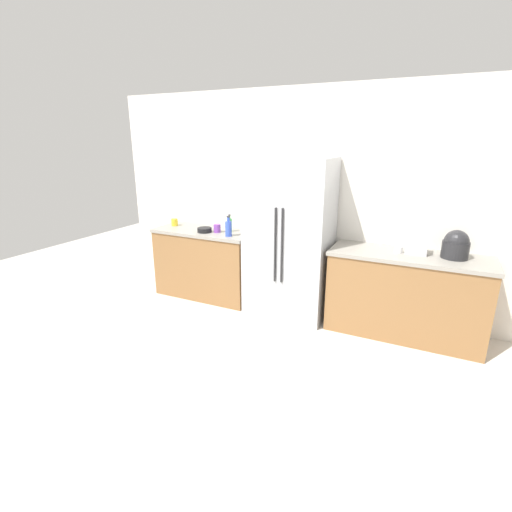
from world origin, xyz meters
TOP-DOWN VIEW (x-y plane):
  - ground_plane at (0.00, 0.00)m, footprint 10.95×10.95m
  - kitchen_back_panel at (0.00, 1.90)m, footprint 5.48×0.10m
  - counter_left at (-1.32, 1.55)m, footprint 1.35×0.61m
  - counter_right at (1.20, 1.55)m, footprint 1.61×0.61m
  - refrigerator at (-0.13, 1.51)m, footprint 0.95×0.66m
  - toaster at (1.25, 1.59)m, footprint 0.21×0.18m
  - rice_cooker at (1.60, 1.60)m, footprint 0.25×0.25m
  - bottle_a at (-0.87, 1.39)m, footprint 0.08×0.08m
  - bottle_b at (-0.98, 1.61)m, footprint 0.06×0.06m
  - cup_a at (-1.11, 1.50)m, footprint 0.09×0.09m
  - cup_b at (1.08, 1.55)m, footprint 0.08×0.08m
  - cup_c at (-1.84, 1.57)m, footprint 0.09×0.09m
  - bowl_a at (-1.26, 1.44)m, footprint 0.18×0.18m

SIDE VIEW (x-z plane):
  - ground_plane at x=0.00m, z-range 0.00..0.00m
  - counter_right at x=1.20m, z-range 0.00..0.91m
  - counter_left at x=-1.32m, z-range 0.00..0.91m
  - refrigerator at x=-0.13m, z-range 0.00..1.86m
  - bowl_a at x=-1.26m, z-range 0.91..0.97m
  - cup_b at x=1.08m, z-range 0.91..0.98m
  - cup_c at x=-1.84m, z-range 0.91..1.01m
  - cup_a at x=-1.11m, z-range 0.91..1.02m
  - toaster at x=1.25m, z-range 0.91..1.08m
  - bottle_b at x=-0.98m, z-range 0.89..1.12m
  - bottle_a at x=-0.87m, z-range 0.89..1.14m
  - rice_cooker at x=1.60m, z-range 0.90..1.18m
  - kitchen_back_panel at x=0.00m, z-range 0.00..2.64m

